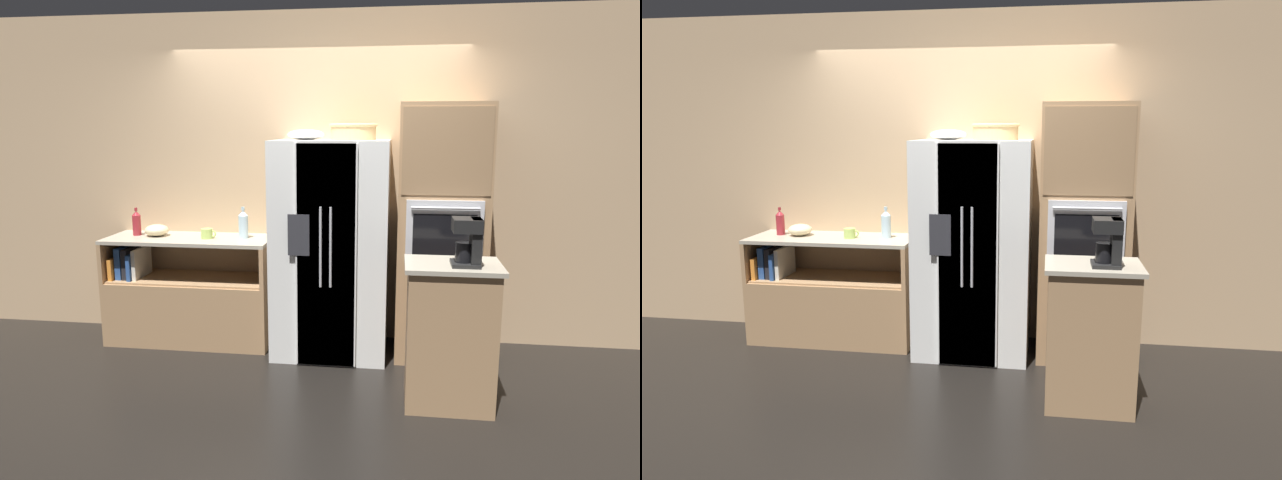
% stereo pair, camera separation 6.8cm
% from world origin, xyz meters
% --- Properties ---
extents(ground_plane, '(20.00, 20.00, 0.00)m').
position_xyz_m(ground_plane, '(0.00, 0.00, 0.00)').
color(ground_plane, black).
extents(wall_back, '(12.00, 0.06, 2.80)m').
position_xyz_m(wall_back, '(0.00, 0.44, 1.40)').
color(wall_back, tan).
rests_on(wall_back, ground_plane).
extents(counter_left, '(1.42, 0.55, 0.92)m').
position_xyz_m(counter_left, '(-1.09, 0.13, 0.34)').
color(counter_left, '#A87F56').
rests_on(counter_left, ground_plane).
extents(refrigerator, '(0.92, 0.75, 1.75)m').
position_xyz_m(refrigerator, '(0.16, 0.05, 0.87)').
color(refrigerator, white).
rests_on(refrigerator, ground_plane).
extents(wall_oven, '(0.69, 0.67, 2.03)m').
position_xyz_m(wall_oven, '(1.04, 0.10, 1.02)').
color(wall_oven, '#A87F56').
rests_on(wall_oven, ground_plane).
extents(island_counter, '(0.62, 0.47, 0.98)m').
position_xyz_m(island_counter, '(1.06, -0.78, 0.49)').
color(island_counter, '#A87F56').
rests_on(island_counter, ground_plane).
extents(wicker_basket, '(0.38, 0.38, 0.13)m').
position_xyz_m(wicker_basket, '(0.32, 0.14, 1.82)').
color(wicker_basket, tan).
rests_on(wicker_basket, refrigerator).
extents(fruit_bowl, '(0.30, 0.30, 0.08)m').
position_xyz_m(fruit_bowl, '(-0.06, 0.13, 1.79)').
color(fruit_bowl, white).
rests_on(fruit_bowl, refrigerator).
extents(bottle_tall, '(0.07, 0.07, 0.24)m').
position_xyz_m(bottle_tall, '(-1.56, 0.17, 1.03)').
color(bottle_tall, maroon).
rests_on(bottle_tall, counter_left).
extents(bottle_short, '(0.08, 0.08, 0.27)m').
position_xyz_m(bottle_short, '(-0.60, 0.17, 1.04)').
color(bottle_short, silver).
rests_on(bottle_short, counter_left).
extents(mug, '(0.13, 0.10, 0.08)m').
position_xyz_m(mug, '(-0.91, 0.11, 0.96)').
color(mug, '#B2D166').
rests_on(mug, counter_left).
extents(mixing_bowl, '(0.21, 0.21, 0.10)m').
position_xyz_m(mixing_bowl, '(-1.38, 0.16, 0.97)').
color(mixing_bowl, beige).
rests_on(mixing_bowl, counter_left).
extents(coffee_maker, '(0.18, 0.20, 0.31)m').
position_xyz_m(coffee_maker, '(1.15, -0.84, 1.14)').
color(coffee_maker, black).
rests_on(coffee_maker, island_counter).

